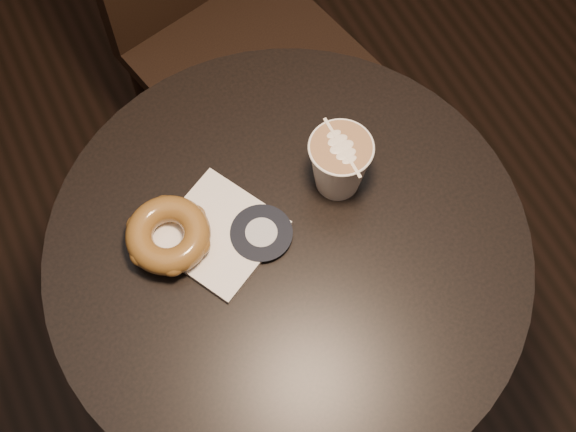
% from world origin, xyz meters
% --- Properties ---
extents(cafe_table, '(0.70, 0.70, 0.75)m').
position_xyz_m(cafe_table, '(0.00, 0.00, 0.55)').
color(cafe_table, black).
rests_on(cafe_table, ground).
extents(pastry_bag, '(0.20, 0.20, 0.01)m').
position_xyz_m(pastry_bag, '(-0.08, 0.06, 0.75)').
color(pastry_bag, white).
rests_on(pastry_bag, cafe_table).
extents(doughnut, '(0.12, 0.12, 0.04)m').
position_xyz_m(doughnut, '(-0.15, 0.08, 0.78)').
color(doughnut, brown).
rests_on(doughnut, pastry_bag).
extents(latte_cup, '(0.09, 0.09, 0.10)m').
position_xyz_m(latte_cup, '(0.11, 0.06, 0.80)').
color(latte_cup, white).
rests_on(latte_cup, cafe_table).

